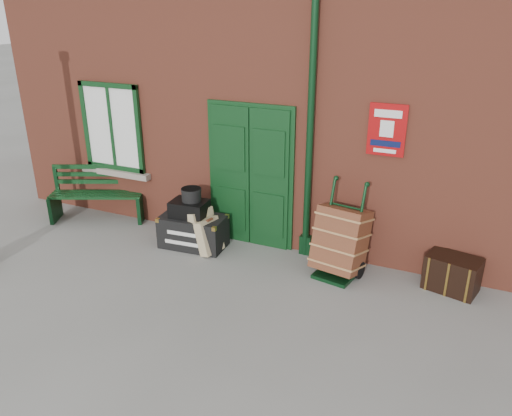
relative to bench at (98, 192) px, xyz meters
The scene contains 10 objects.
ground 3.46m from the bench, 21.19° to the right, with size 80.00×80.00×0.00m, color gray.
station_building 4.24m from the bench, 35.30° to the left, with size 10.30×4.30×4.36m.
bench is the anchor object (origin of this frame).
houdini_trunk 2.15m from the bench, ahead, with size 1.02×0.56×0.51m, color black.
strongbox 2.09m from the bench, ahead, with size 0.56×0.41×0.25m, color black.
hatbox 2.14m from the bench, ahead, with size 0.31×0.31×0.20m, color black.
suitcase_back 2.31m from the bench, ahead, with size 0.18×0.45×0.63m, color tan.
suitcase_front 2.50m from the bench, ahead, with size 0.16×0.40×0.54m, color tan.
porter_trolley 4.48m from the bench, ahead, with size 0.76×0.81×1.35m.
dark_trunk 5.99m from the bench, ahead, with size 0.67×0.44×0.49m, color black.
Camera 1 is at (2.79, -5.18, 3.60)m, focal length 35.00 mm.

